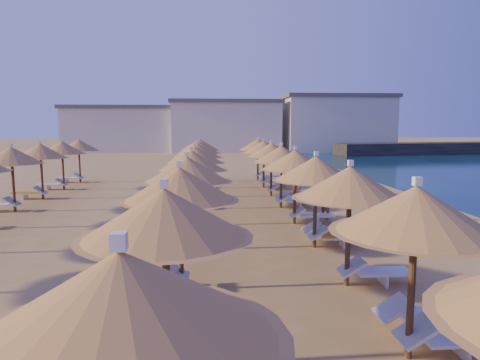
{
  "coord_description": "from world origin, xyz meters",
  "views": [
    {
      "loc": [
        -1.15,
        -15.64,
        3.85
      ],
      "look_at": [
        0.21,
        4.0,
        1.3
      ],
      "focal_mm": 32.0,
      "sensor_mm": 36.0,
      "label": 1
    }
  ],
  "objects": [
    {
      "name": "ground",
      "position": [
        0.0,
        0.0,
        0.0
      ],
      "size": [
        220.0,
        220.0,
        0.0
      ],
      "primitive_type": "plane",
      "color": "tan",
      "rests_on": "ground"
    },
    {
      "name": "jetty",
      "position": [
        29.84,
        39.32,
        0.75
      ],
      "size": [
        30.26,
        8.59,
        1.5
      ],
      "primitive_type": "cube",
      "rotation": [
        0.0,
        0.0,
        0.16
      ],
      "color": "black",
      "rests_on": "ground"
    },
    {
      "name": "hotel_blocks",
      "position": [
        2.62,
        46.44,
        3.7
      ],
      "size": [
        46.64,
        9.86,
        8.1
      ],
      "color": "silver",
      "rests_on": "ground"
    },
    {
      "name": "parasol_row_east",
      "position": [
        2.1,
        -1.07,
        2.46
      ],
      "size": [
        2.73,
        31.89,
        3.04
      ],
      "color": "brown",
      "rests_on": "ground"
    },
    {
      "name": "parasol_row_west",
      "position": [
        -1.86,
        -1.07,
        2.46
      ],
      "size": [
        2.73,
        31.89,
        3.04
      ],
      "color": "brown",
      "rests_on": "ground"
    },
    {
      "name": "loungers",
      "position": [
        -2.18,
        -0.54,
        0.34
      ],
      "size": [
        15.15,
        29.77,
        0.66
      ],
      "color": "white",
      "rests_on": "ground"
    },
    {
      "name": "beachgoer_a",
      "position": [
        4.8,
        -0.56,
        0.86
      ],
      "size": [
        0.5,
        0.68,
        1.73
      ],
      "primitive_type": "imported",
      "rotation": [
        0.0,
        0.0,
        -1.72
      ],
      "color": "tan",
      "rests_on": "ground"
    },
    {
      "name": "beachgoer_b",
      "position": [
        3.46,
        1.25,
        0.86
      ],
      "size": [
        0.92,
        1.02,
        1.72
      ],
      "primitive_type": "imported",
      "rotation": [
        0.0,
        0.0,
        -1.18
      ],
      "color": "tan",
      "rests_on": "ground"
    },
    {
      "name": "beachgoer_c",
      "position": [
        3.81,
        8.32,
        0.84
      ],
      "size": [
        0.85,
        1.05,
        1.67
      ],
      "primitive_type": "imported",
      "rotation": [
        0.0,
        0.0,
        -1.04
      ],
      "color": "tan",
      "rests_on": "ground"
    }
  ]
}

